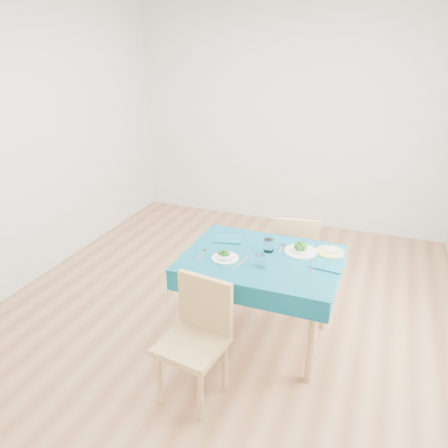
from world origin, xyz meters
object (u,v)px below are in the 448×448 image
(bowl_far, at_px, (301,248))
(chair_near, at_px, (191,336))
(side_plate, at_px, (330,252))
(table, at_px, (260,299))
(bowl_near, at_px, (225,255))
(chair_far, at_px, (296,251))

(bowl_far, bearing_deg, chair_near, -118.15)
(chair_near, xyz_separation_m, side_plate, (0.72, 1.01, 0.26))
(table, distance_m, side_plate, 0.66)
(chair_near, bearing_deg, bowl_near, 97.90)
(chair_near, height_order, bowl_far, chair_near)
(chair_near, distance_m, chair_far, 1.57)
(bowl_far, height_order, side_plate, bowl_far)
(table, relative_size, chair_near, 1.15)
(table, bearing_deg, bowl_far, 35.57)
(bowl_near, bearing_deg, side_plate, 28.46)
(bowl_near, relative_size, side_plate, 0.92)
(bowl_near, bearing_deg, chair_far, 67.92)
(bowl_near, xyz_separation_m, bowl_far, (0.51, 0.31, 0.01))
(chair_near, distance_m, side_plate, 1.27)
(table, xyz_separation_m, bowl_near, (-0.25, -0.13, 0.41))
(bowl_near, height_order, side_plate, bowl_near)
(table, bearing_deg, chair_far, 81.33)
(chair_near, height_order, bowl_near, chair_near)
(chair_near, distance_m, bowl_far, 1.10)
(chair_near, xyz_separation_m, chair_far, (0.36, 1.52, -0.04))
(table, relative_size, chair_far, 1.24)
(chair_near, height_order, side_plate, chair_near)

